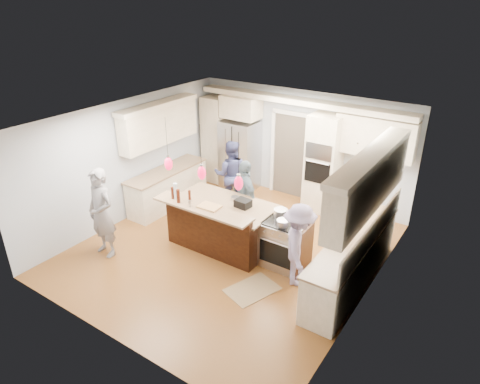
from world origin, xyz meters
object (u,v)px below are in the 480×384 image
object	(u,v)px
refrigerator	(240,155)
kitchen_island	(222,224)
island_range	(285,244)
person_far_left	(231,174)
person_bar_end	(102,213)

from	to	relation	value
refrigerator	kitchen_island	size ratio (longest dim) A/B	0.86
island_range	kitchen_island	bearing A→B (deg)	-176.89
island_range	person_far_left	xyz separation A→B (m)	(-2.26, 1.45, 0.37)
refrigerator	person_bar_end	xyz separation A→B (m)	(-0.42, -4.12, 0.00)
kitchen_island	person_far_left	world-z (taller)	person_far_left
person_far_left	refrigerator	bearing A→B (deg)	-96.47
person_bar_end	kitchen_island	bearing A→B (deg)	46.47
refrigerator	kitchen_island	world-z (taller)	refrigerator
refrigerator	island_range	world-z (taller)	refrigerator
person_far_left	person_bar_end	bearing A→B (deg)	44.36
refrigerator	person_far_left	world-z (taller)	refrigerator
island_range	person_bar_end	world-z (taller)	person_bar_end
refrigerator	island_range	size ratio (longest dim) A/B	1.96
island_range	person_bar_end	distance (m)	3.56
person_bar_end	person_far_left	bearing A→B (deg)	78.67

